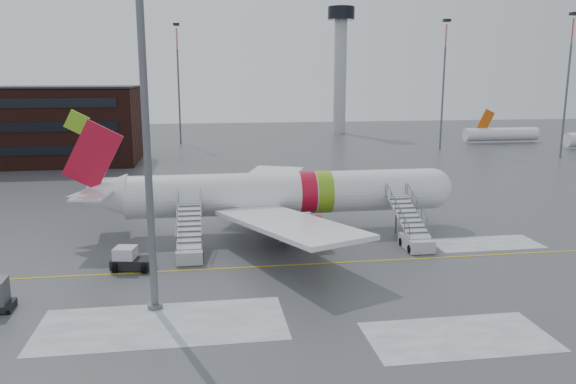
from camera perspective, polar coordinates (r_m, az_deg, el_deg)
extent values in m
plane|color=#494C4F|center=(42.99, -3.65, -7.18)|extent=(260.00, 260.00, 0.00)
cylinder|color=white|center=(50.83, -0.34, -0.10)|extent=(28.00, 3.80, 3.80)
sphere|color=white|center=(54.60, 14.36, 0.36)|extent=(3.80, 3.80, 3.80)
cube|color=black|center=(54.92, 15.39, 0.90)|extent=(1.09, 1.60, 0.97)
cone|color=white|center=(51.11, -18.85, -0.39)|extent=(5.20, 3.72, 3.72)
cube|color=#B80E27|center=(50.54, -19.23, 3.55)|extent=(5.27, 0.30, 6.09)
cube|color=#7BB01C|center=(50.47, -20.68, 6.64)|extent=(2.16, 0.26, 2.16)
cube|color=white|center=(53.47, -18.21, 0.88)|extent=(3.07, 4.85, 0.18)
cube|color=white|center=(48.44, -19.19, -0.26)|extent=(3.07, 4.85, 0.18)
cube|color=white|center=(59.10, -2.49, 0.97)|extent=(10.72, 15.97, 1.13)
cube|color=white|center=(42.65, -0.01, -3.24)|extent=(10.72, 15.97, 1.13)
cylinder|color=white|center=(56.35, -0.60, -0.95)|extent=(3.40, 2.10, 2.10)
cylinder|color=white|center=(46.38, 1.21, -3.74)|extent=(3.40, 2.10, 2.10)
cylinder|color=#595B60|center=(54.42, 12.28, -2.39)|extent=(0.20, 0.20, 1.80)
cylinder|color=black|center=(54.53, 12.26, -2.85)|extent=(0.90, 0.56, 0.90)
cylinder|color=black|center=(53.78, -1.23, -2.78)|extent=(0.90, 0.56, 0.90)
cylinder|color=black|center=(49.19, -0.51, -4.16)|extent=(0.90, 0.56, 0.90)
cube|color=silver|center=(47.18, 12.91, -5.04)|extent=(2.00, 3.20, 1.00)
cube|color=silver|center=(48.63, 12.10, -2.45)|extent=(1.90, 5.87, 2.52)
cube|color=silver|center=(51.38, 10.87, -0.30)|extent=(1.90, 1.40, 0.15)
cylinder|color=#595B60|center=(51.39, 10.95, -2.24)|extent=(0.16, 0.16, 3.40)
cylinder|color=black|center=(46.03, 12.31, -5.69)|extent=(0.25, 0.70, 0.70)
cylinder|color=black|center=(48.45, 13.46, -4.87)|extent=(0.25, 0.70, 0.70)
cube|color=#AFB0B6|center=(44.03, -9.96, -6.13)|extent=(2.00, 3.20, 1.00)
cube|color=#AFB0B6|center=(45.58, -9.98, -3.32)|extent=(1.90, 5.87, 2.52)
cube|color=#AFB0B6|center=(48.50, -9.96, -0.98)|extent=(1.90, 1.40, 0.15)
cylinder|color=#595B60|center=(48.51, -9.89, -3.04)|extent=(0.16, 0.16, 3.40)
cylinder|color=black|center=(43.18, -11.18, -6.82)|extent=(0.25, 0.70, 0.70)
cylinder|color=black|center=(45.03, -8.78, -5.95)|extent=(0.25, 0.70, 0.70)
cube|color=black|center=(42.87, -15.47, -6.99)|extent=(3.20, 2.12, 0.74)
cube|color=silver|center=(42.81, -16.20, -6.02)|extent=(1.73, 1.73, 0.95)
cube|color=black|center=(42.70, -16.23, -5.54)|extent=(1.50, 1.59, 0.16)
cylinder|color=black|center=(42.58, -17.13, -7.36)|extent=(0.45, 0.78, 0.74)
cylinder|color=black|center=(41.93, -14.39, -7.50)|extent=(0.45, 0.78, 0.74)
cylinder|color=black|center=(43.90, -16.49, -6.75)|extent=(0.45, 0.78, 0.74)
cylinder|color=black|center=(43.27, -13.83, -6.87)|extent=(0.45, 0.78, 0.74)
cylinder|color=black|center=(39.23, -25.93, -10.03)|extent=(0.21, 0.33, 0.32)
cylinder|color=#595B60|center=(33.26, -14.19, 5.55)|extent=(0.44, 0.44, 21.08)
cylinder|color=#595B60|center=(35.83, -13.35, -11.19)|extent=(0.90, 0.90, 0.30)
cylinder|color=#B2B5BA|center=(139.59, 5.31, 11.70)|extent=(3.00, 3.00, 28.00)
cylinder|color=black|center=(140.35, 5.43, 17.63)|extent=(6.40, 6.40, 3.00)
cylinder|color=#595B60|center=(112.23, 15.43, 9.10)|extent=(0.36, 0.36, 19.20)
cylinder|color=#CC7272|center=(112.38, 15.76, 14.97)|extent=(0.32, 0.32, 4.32)
cube|color=black|center=(112.60, 15.84, 16.43)|extent=(1.20, 1.20, 0.50)
cylinder|color=#595B60|center=(118.70, -11.01, 9.42)|extent=(0.36, 0.36, 19.20)
cylinder|color=#CC7272|center=(118.84, -11.23, 14.98)|extent=(0.32, 0.32, 4.32)
cube|color=black|center=(119.05, -11.29, 16.36)|extent=(1.20, 1.20, 0.50)
cylinder|color=#595B60|center=(107.84, 26.37, 8.22)|extent=(0.36, 0.36, 19.20)
cylinder|color=#CC7272|center=(107.99, 26.94, 14.32)|extent=(0.32, 0.32, 4.32)
cube|color=black|center=(108.22, 27.08, 15.83)|extent=(1.20, 1.20, 0.50)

